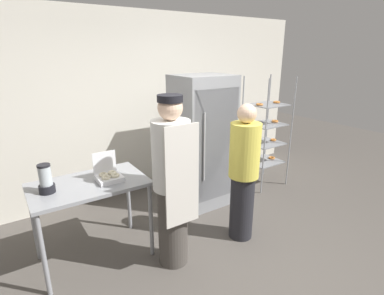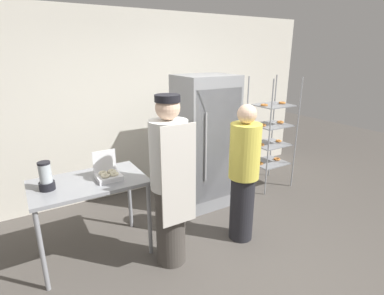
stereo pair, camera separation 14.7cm
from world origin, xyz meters
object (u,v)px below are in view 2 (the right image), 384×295
Objects in this scene: refrigerator at (205,142)px; person_baker at (170,181)px; donut_box at (108,174)px; blender_pitcher at (46,177)px; person_customer at (244,174)px; baking_rack at (271,134)px.

refrigerator is 1.39m from person_baker.
donut_box and blender_pitcher have the same top height.
donut_box is 1.00× the size of blender_pitcher.
person_baker reaches higher than donut_box.
donut_box is 0.58m from blender_pitcher.
blender_pitcher is (-2.08, -0.39, 0.08)m from refrigerator.
blender_pitcher is 1.18m from person_baker.
person_baker is at bearing 176.77° from person_customer.
baking_rack is 1.10× the size of person_customer.
person_baker reaches higher than person_customer.
person_customer is (1.95, -0.59, -0.18)m from blender_pitcher.
person_baker reaches higher than blender_pitcher.
blender_pitcher is at bearing -174.04° from baking_rack.
blender_pitcher is at bearing 174.95° from donut_box.
baking_rack reaches higher than person_baker.
person_customer is (-0.13, -0.98, -0.10)m from refrigerator.
refrigerator is 0.99m from person_customer.
blender_pitcher is (-0.58, 0.05, 0.08)m from donut_box.
refrigerator is 6.57× the size of blender_pitcher.
person_baker is (1.05, -0.54, -0.08)m from blender_pitcher.
baking_rack is 2.43m from person_baker.
person_customer is at bearing -21.24° from donut_box.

